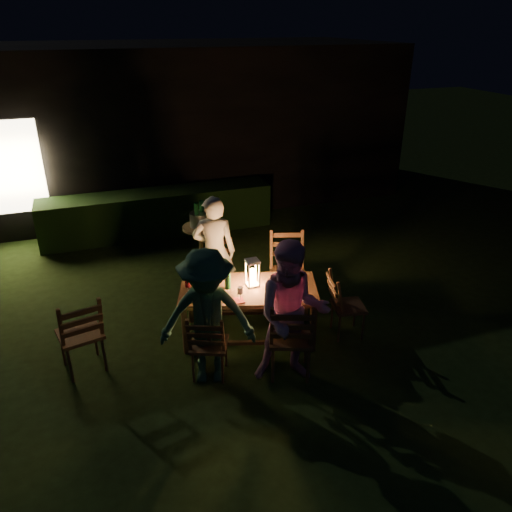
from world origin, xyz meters
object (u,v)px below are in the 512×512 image
object	(u,v)px
chair_spare	(83,347)
ice_bucket	(200,220)
chair_end	(346,316)
side_table	(200,231)
dining_table	(249,293)
chair_near_right	(290,351)
person_opp_left	(207,318)
bottle_table	(228,278)
chair_far_right	(287,283)
bottle_bucket_a	(197,218)
person_house_side	(214,252)
person_opp_right	(292,314)
chair_far_left	(216,286)
bottle_bucket_b	(202,215)
lantern	(252,274)
chair_near_left	(209,355)

from	to	relation	value
chair_spare	ice_bucket	xyz separation A→B (m)	(1.88, 2.05, 0.54)
chair_end	side_table	size ratio (longest dim) A/B	1.21
dining_table	ice_bucket	distance (m)	2.05
chair_near_right	person_opp_left	world-z (taller)	person_opp_left
chair_spare	bottle_table	world-z (taller)	chair_spare
bottle_table	chair_far_right	bearing A→B (deg)	26.27
chair_near_right	bottle_bucket_a	distance (m)	2.95
chair_spare	person_house_side	bearing A→B (deg)	14.85
chair_far_right	person_opp_right	world-z (taller)	person_opp_right
side_table	chair_spare	bearing A→B (deg)	-132.49
chair_far_left	ice_bucket	bearing A→B (deg)	-69.99
chair_far_left	bottle_table	world-z (taller)	chair_far_left
person_opp_left	side_table	distance (m)	2.74
chair_spare	person_opp_right	distance (m)	2.40
chair_far_left	bottle_bucket_b	distance (m)	1.35
chair_far_left	person_opp_right	bearing A→B (deg)	125.75
lantern	chair_end	bearing A→B (deg)	-20.23
lantern	ice_bucket	bearing A→B (deg)	94.95
chair_near_left	person_house_side	size ratio (longest dim) A/B	0.56
person_house_side	side_table	distance (m)	1.13
person_house_side	side_table	world-z (taller)	person_house_side
chair_end	lantern	size ratio (longest dim) A/B	2.55
chair_far_left	person_opp_left	distance (m)	1.67
chair_far_right	bottle_table	world-z (taller)	chair_far_right
chair_near_left	lantern	bearing A→B (deg)	64.12
ice_bucket	chair_far_right	bearing A→B (deg)	-59.35
chair_far_left	bottle_bucket_b	xyz separation A→B (m)	(0.13, 1.21, 0.60)
side_table	dining_table	bearing A→B (deg)	-86.89
bottle_bucket_b	chair_end	bearing A→B (deg)	-63.30
chair_near_right	bottle_bucket_b	world-z (taller)	bottle_bucket_b
dining_table	bottle_table	size ratio (longest dim) A/B	6.56
chair_far_right	person_house_side	distance (m)	1.11
dining_table	lantern	xyz separation A→B (m)	(0.06, 0.03, 0.23)
chair_near_right	side_table	world-z (taller)	chair_near_right
person_opp_right	chair_near_left	bearing A→B (deg)	176.72
chair_far_left	person_house_side	xyz separation A→B (m)	(0.01, 0.05, 0.50)
chair_far_right	side_table	size ratio (longest dim) A/B	1.45
lantern	person_house_side	bearing A→B (deg)	105.29
dining_table	chair_near_left	size ratio (longest dim) A/B	2.06
person_opp_right	side_table	xyz separation A→B (m)	(-0.29, 2.95, -0.18)
chair_far_left	ice_bucket	size ratio (longest dim) A/B	3.27
person_opp_right	chair_far_left	bearing A→B (deg)	119.45
dining_table	bottle_bucket_b	size ratio (longest dim) A/B	5.74
chair_spare	bottle_bucket_a	distance (m)	2.78
chair_spare	person_opp_left	world-z (taller)	person_opp_left
bottle_bucket_a	ice_bucket	bearing A→B (deg)	38.66
bottle_table	bottle_bucket_b	bearing A→B (deg)	84.93
chair_end	ice_bucket	world-z (taller)	ice_bucket
ice_bucket	bottle_bucket_a	world-z (taller)	bottle_bucket_a
chair_near_left	bottle_table	bearing A→B (deg)	80.92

